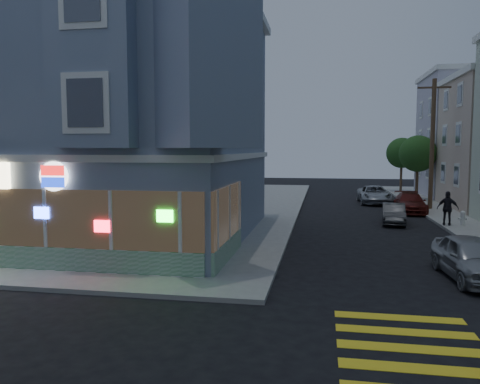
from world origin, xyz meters
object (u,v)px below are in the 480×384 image
(street_tree_far, at_px, (402,153))
(pedestrian_b, at_px, (448,208))
(utility_pole, at_px, (432,142))
(traffic_signal, at_px, (189,163))
(fire_hydrant, at_px, (463,218))
(parked_car_c, at_px, (410,203))
(parked_car_a, at_px, (472,258))
(street_tree_near, at_px, (418,154))
(parked_car_b, at_px, (394,214))
(parked_car_d, at_px, (374,195))

(street_tree_far, distance_m, pedestrian_b, 21.74)
(utility_pole, xyz_separation_m, traffic_signal, (-11.98, -19.14, -0.94))
(pedestrian_b, height_order, fire_hydrant, pedestrian_b)
(utility_pole, distance_m, fire_hydrant, 8.46)
(street_tree_far, distance_m, parked_car_c, 15.85)
(street_tree_far, distance_m, parked_car_a, 32.51)
(traffic_signal, bearing_deg, street_tree_near, 70.53)
(pedestrian_b, bearing_deg, street_tree_near, -80.74)
(utility_pole, height_order, street_tree_near, utility_pole)
(parked_car_a, xyz_separation_m, parked_car_b, (-0.82, 11.62, -0.14))
(utility_pole, xyz_separation_m, street_tree_near, (0.20, 6.00, -0.86))
(utility_pole, xyz_separation_m, pedestrian_b, (-0.70, -7.54, -3.71))
(parked_car_a, height_order, parked_car_d, parked_car_a)
(parked_car_b, xyz_separation_m, parked_car_d, (0.00, 10.40, 0.12))
(utility_pole, distance_m, street_tree_far, 14.03)
(pedestrian_b, bearing_deg, street_tree_far, -79.33)
(street_tree_far, height_order, parked_car_c, street_tree_far)
(traffic_signal, distance_m, fire_hydrant, 17.25)
(parked_car_b, bearing_deg, traffic_signal, -118.17)
(parked_car_d, xyz_separation_m, traffic_signal, (-8.58, -22.93, 3.15))
(parked_car_b, distance_m, parked_car_c, 5.51)
(street_tree_far, bearing_deg, parked_car_b, -99.91)
(traffic_signal, bearing_deg, parked_car_a, 11.87)
(parked_car_c, distance_m, parked_car_d, 5.50)
(utility_pole, bearing_deg, street_tree_near, 88.09)
(utility_pole, height_order, fire_hydrant, utility_pole)
(parked_car_b, distance_m, traffic_signal, 15.53)
(street_tree_near, bearing_deg, parked_car_a, -96.53)
(pedestrian_b, xyz_separation_m, parked_car_d, (-2.70, 11.33, -0.38))
(pedestrian_b, relative_size, parked_car_a, 0.44)
(pedestrian_b, bearing_deg, parked_car_b, -5.88)
(utility_pole, xyz_separation_m, parked_car_b, (-3.40, -6.61, -4.21))
(pedestrian_b, distance_m, parked_car_d, 11.65)
(utility_pole, xyz_separation_m, street_tree_far, (0.20, 14.00, -0.86))
(street_tree_near, xyz_separation_m, parked_car_c, (-1.79, -7.41, -3.26))
(utility_pole, relative_size, pedestrian_b, 4.82)
(parked_car_a, xyz_separation_m, parked_car_d, (-0.82, 22.02, -0.02))
(parked_car_d, bearing_deg, parked_car_c, -72.45)
(parked_car_c, bearing_deg, fire_hydrant, -70.90)
(street_tree_near, height_order, parked_car_c, street_tree_near)
(pedestrian_b, bearing_deg, parked_car_d, -63.53)
(street_tree_far, xyz_separation_m, parked_car_a, (-2.78, -32.23, -3.21))
(pedestrian_b, distance_m, parked_car_a, 10.87)
(street_tree_far, distance_m, fire_hydrant, 21.59)
(pedestrian_b, height_order, traffic_signal, traffic_signal)
(fire_hydrant, bearing_deg, street_tree_near, 89.78)
(street_tree_near, xyz_separation_m, parked_car_b, (-3.60, -12.61, -3.35))
(parked_car_c, bearing_deg, parked_car_a, -90.67)
(parked_car_b, distance_m, parked_car_d, 10.40)
(parked_car_a, relative_size, parked_car_d, 0.84)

